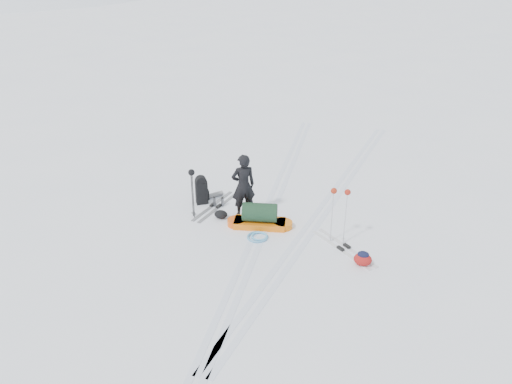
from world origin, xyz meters
TOP-DOWN VIEW (x-y plane):
  - ground at (0.00, 0.00)m, footprint 200.00×200.00m
  - ski_tracks at (0.61, 0.88)m, footprint 3.38×17.97m
  - skier at (-0.67, 0.70)m, footprint 0.76×0.70m
  - pulk_sled at (-0.09, 0.25)m, footprint 1.75×0.78m
  - expedition_rucksack at (-1.99, 1.09)m, footprint 0.62×0.89m
  - ski_poles_black at (-1.92, 0.22)m, footprint 0.17×0.17m
  - ski_poles_silver at (1.94, 0.04)m, footprint 0.46×0.17m
  - touring_skis_grey at (-1.57, 0.93)m, footprint 0.68×2.00m
  - touring_skis_white at (2.15, -0.22)m, footprint 1.74×1.54m
  - rope_coil at (0.04, -0.32)m, footprint 0.70×0.70m
  - small_daypack at (2.64, -0.77)m, footprint 0.49×0.42m
  - thermos_pair at (-1.51, 0.98)m, footprint 0.31×0.18m
  - stuff_sack at (-1.20, 0.36)m, footprint 0.39×0.31m

SIDE VIEW (x-z plane):
  - ground at x=0.00m, z-range 0.00..0.00m
  - ski_tracks at x=0.61m, z-range 0.00..0.01m
  - touring_skis_grey at x=-1.57m, z-range -0.02..0.05m
  - touring_skis_white at x=2.15m, z-range -0.02..0.05m
  - rope_coil at x=0.04m, z-range 0.00..0.06m
  - stuff_sack at x=-1.20m, z-range 0.00..0.22m
  - thermos_pair at x=-1.51m, z-range -0.01..0.29m
  - small_daypack at x=2.64m, z-range -0.01..0.35m
  - pulk_sled at x=-0.09m, z-range -0.08..0.57m
  - expedition_rucksack at x=-1.99m, z-range -0.03..0.80m
  - skier at x=-0.67m, z-range 0.00..1.75m
  - ski_poles_black at x=-1.92m, z-range 0.44..1.83m
  - ski_poles_silver at x=1.94m, z-range 0.49..1.94m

